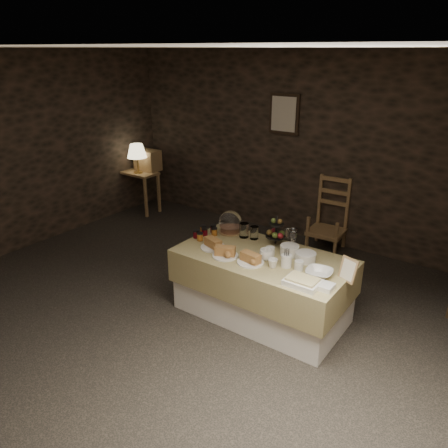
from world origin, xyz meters
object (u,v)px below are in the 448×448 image
Objects in this scene: buffet_table at (262,281)px; chair at (330,217)px; fruit_stand at (276,233)px; wine_rack at (148,160)px; table_lamp at (137,151)px; console_table at (139,179)px.

buffet_table is 1.99m from chair.
chair is 1.71m from fruit_stand.
wine_rack is 3.50m from fruit_stand.
chair reaches higher than fruit_stand.
table_lamp is at bearing 160.60° from fruit_stand.
console_table is 2.23× the size of fruit_stand.
buffet_table is at bearing -27.35° from wine_rack.
chair is (3.19, 0.48, -0.12)m from console_table.
fruit_stand is (0.08, -1.67, 0.37)m from chair.
wine_rack is at bearing 90.00° from table_lamp.
table_lamp is 3.24m from chair.
wine_rack is at bearing 74.48° from console_table.
wine_rack is 1.36× the size of fruit_stand.
console_table reaches higher than buffet_table.
table_lamp is at bearing -45.00° from console_table.
fruit_stand reaches higher than console_table.
chair reaches higher than buffet_table.
fruit_stand is (3.22, -1.13, -0.24)m from table_lamp.
table_lamp is (0.05, -0.05, 0.49)m from console_table.
chair is 2.51× the size of fruit_stand.
console_table is 3.49m from fruit_stand.
console_table is 1.64× the size of wine_rack.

